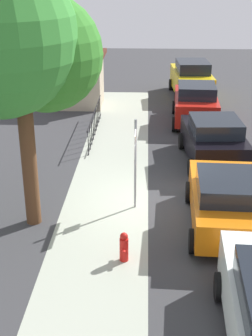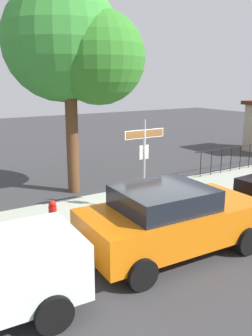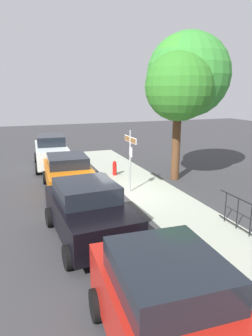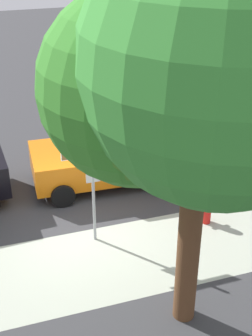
{
  "view_description": "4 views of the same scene",
  "coord_description": "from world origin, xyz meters",
  "px_view_note": "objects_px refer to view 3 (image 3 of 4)",
  "views": [
    {
      "loc": [
        -12.94,
        0.12,
        6.73
      ],
      "look_at": [
        -0.13,
        0.67,
        1.26
      ],
      "focal_mm": 50.6,
      "sensor_mm": 36.0,
      "label": 1
    },
    {
      "loc": [
        -6.18,
        -8.06,
        3.91
      ],
      "look_at": [
        -1.04,
        0.04,
        1.52
      ],
      "focal_mm": 38.16,
      "sensor_mm": 36.0,
      "label": 2
    },
    {
      "loc": [
        11.93,
        -4.27,
        4.39
      ],
      "look_at": [
        0.38,
        -0.0,
        1.26
      ],
      "focal_mm": 32.26,
      "sensor_mm": 36.0,
      "label": 3
    },
    {
      "loc": [
        1.92,
        9.26,
        6.96
      ],
      "look_at": [
        -1.07,
        0.03,
        1.6
      ],
      "focal_mm": 50.18,
      "sensor_mm": 36.0,
      "label": 4
    }
  ],
  "objects_px": {
    "car_orange": "(68,173)",
    "car_red": "(172,315)",
    "street_sign": "(130,151)",
    "shade_tree": "(185,77)",
    "car_black": "(89,211)",
    "car_white": "(51,151)",
    "fire_hydrant": "(115,168)"
  },
  "relations": [
    {
      "from": "car_black",
      "to": "car_red",
      "type": "bearing_deg",
      "value": -0.74
    },
    {
      "from": "car_red",
      "to": "fire_hydrant",
      "type": "relative_size",
      "value": 5.33
    },
    {
      "from": "car_orange",
      "to": "car_red",
      "type": "relative_size",
      "value": 1.03
    },
    {
      "from": "shade_tree",
      "to": "car_black",
      "type": "height_order",
      "value": "shade_tree"
    },
    {
      "from": "car_orange",
      "to": "car_black",
      "type": "height_order",
      "value": "car_black"
    },
    {
      "from": "car_white",
      "to": "fire_hydrant",
      "type": "bearing_deg",
      "value": 47.24
    },
    {
      "from": "car_black",
      "to": "shade_tree",
      "type": "bearing_deg",
      "value": 124.34
    },
    {
      "from": "shade_tree",
      "to": "car_orange",
      "type": "distance_m",
      "value": 7.0
    },
    {
      "from": "shade_tree",
      "to": "car_orange",
      "type": "height_order",
      "value": "shade_tree"
    },
    {
      "from": "car_white",
      "to": "car_black",
      "type": "height_order",
      "value": "car_white"
    },
    {
      "from": "street_sign",
      "to": "car_red",
      "type": "bearing_deg",
      "value": -16.81
    },
    {
      "from": "car_white",
      "to": "car_orange",
      "type": "bearing_deg",
      "value": 5.16
    },
    {
      "from": "car_black",
      "to": "fire_hydrant",
      "type": "height_order",
      "value": "car_black"
    },
    {
      "from": "street_sign",
      "to": "car_black",
      "type": "xyz_separation_m",
      "value": [
        3.73,
        -2.79,
        -0.99
      ]
    },
    {
      "from": "street_sign",
      "to": "shade_tree",
      "type": "xyz_separation_m",
      "value": [
        -0.75,
        3.03,
        3.14
      ]
    },
    {
      "from": "street_sign",
      "to": "shade_tree",
      "type": "distance_m",
      "value": 4.43
    },
    {
      "from": "shade_tree",
      "to": "car_orange",
      "type": "relative_size",
      "value": 1.68
    },
    {
      "from": "car_orange",
      "to": "fire_hydrant",
      "type": "xyz_separation_m",
      "value": [
        -1.77,
        2.77,
        -0.44
      ]
    },
    {
      "from": "street_sign",
      "to": "car_black",
      "type": "bearing_deg",
      "value": -36.78
    },
    {
      "from": "car_orange",
      "to": "car_black",
      "type": "bearing_deg",
      "value": -0.08
    },
    {
      "from": "street_sign",
      "to": "car_white",
      "type": "xyz_separation_m",
      "value": [
        -5.88,
        -2.75,
        -0.93
      ]
    },
    {
      "from": "shade_tree",
      "to": "car_red",
      "type": "relative_size",
      "value": 1.72
    },
    {
      "from": "street_sign",
      "to": "shade_tree",
      "type": "relative_size",
      "value": 0.39
    },
    {
      "from": "car_black",
      "to": "car_red",
      "type": "distance_m",
      "value": 4.8
    },
    {
      "from": "car_orange",
      "to": "car_red",
      "type": "height_order",
      "value": "car_red"
    },
    {
      "from": "car_white",
      "to": "car_red",
      "type": "height_order",
      "value": "car_white"
    },
    {
      "from": "car_white",
      "to": "fire_hydrant",
      "type": "height_order",
      "value": "car_white"
    },
    {
      "from": "shade_tree",
      "to": "car_black",
      "type": "relative_size",
      "value": 1.74
    },
    {
      "from": "shade_tree",
      "to": "fire_hydrant",
      "type": "distance_m",
      "value": 5.82
    },
    {
      "from": "street_sign",
      "to": "car_black",
      "type": "relative_size",
      "value": 0.68
    },
    {
      "from": "car_white",
      "to": "car_red",
      "type": "relative_size",
      "value": 1.1
    },
    {
      "from": "car_white",
      "to": "car_orange",
      "type": "height_order",
      "value": "car_white"
    }
  ]
}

